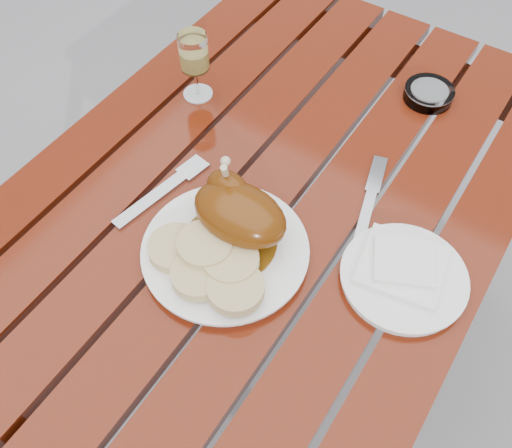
{
  "coord_description": "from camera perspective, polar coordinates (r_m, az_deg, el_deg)",
  "views": [
    {
      "loc": [
        0.34,
        -0.56,
        1.53
      ],
      "look_at": [
        0.04,
        -0.1,
        0.78
      ],
      "focal_mm": 40.0,
      "sensor_mm": 36.0,
      "label": 1
    }
  ],
  "objects": [
    {
      "name": "napkin",
      "position": [
        0.92,
        14.41,
        -4.06
      ],
      "size": [
        0.15,
        0.14,
        0.01
      ],
      "primitive_type": "cube",
      "rotation": [
        0.0,
        0.0,
        0.17
      ],
      "color": "white",
      "rests_on": "side_plate"
    },
    {
      "name": "table",
      "position": [
        1.33,
        1.06,
        -6.46
      ],
      "size": [
        0.8,
        1.2,
        0.75
      ],
      "primitive_type": "cube",
      "color": "maroon",
      "rests_on": "ground"
    },
    {
      "name": "knife",
      "position": [
        1.0,
        11.02,
        1.33
      ],
      "size": [
        0.07,
        0.19,
        0.01
      ],
      "primitive_type": "cube",
      "rotation": [
        0.0,
        0.0,
        0.26
      ],
      "color": "gray",
      "rests_on": "table"
    },
    {
      "name": "fork",
      "position": [
        1.01,
        -9.81,
        2.93
      ],
      "size": [
        0.05,
        0.19,
        0.01
      ],
      "primitive_type": "cube",
      "rotation": [
        0.0,
        0.0,
        -0.17
      ],
      "color": "gray",
      "rests_on": "table"
    },
    {
      "name": "side_plate",
      "position": [
        0.93,
        14.54,
        -5.23
      ],
      "size": [
        0.26,
        0.26,
        0.02
      ],
      "primitive_type": "cylinder",
      "rotation": [
        0.0,
        0.0,
        0.41
      ],
      "color": "white",
      "rests_on": "table"
    },
    {
      "name": "roast_duck",
      "position": [
        0.9,
        -1.86,
        1.25
      ],
      "size": [
        0.16,
        0.16,
        0.12
      ],
      "color": "#61380B",
      "rests_on": "dinner_plate"
    },
    {
      "name": "wine_glass",
      "position": [
        1.15,
        -6.11,
        15.4
      ],
      "size": [
        0.08,
        0.08,
        0.14
      ],
      "primitive_type": "cylinder",
      "rotation": [
        0.0,
        0.0,
        -0.43
      ],
      "color": "#CBBB5C",
      "rests_on": "table"
    },
    {
      "name": "ashtray",
      "position": [
        1.22,
        16.88,
        12.37
      ],
      "size": [
        0.12,
        0.12,
        0.02
      ],
      "primitive_type": "cylinder",
      "rotation": [
        0.0,
        0.0,
        0.32
      ],
      "color": "#B2B7BC",
      "rests_on": "table"
    },
    {
      "name": "dinner_plate",
      "position": [
        0.92,
        -3.08,
        -2.74
      ],
      "size": [
        0.33,
        0.33,
        0.02
      ],
      "primitive_type": "cylinder",
      "rotation": [
        0.0,
        0.0,
        0.27
      ],
      "color": "white",
      "rests_on": "table"
    },
    {
      "name": "ground",
      "position": [
        1.66,
        0.86,
        -12.84
      ],
      "size": [
        60.0,
        60.0,
        0.0
      ],
      "primitive_type": "plane",
      "color": "slate",
      "rests_on": "ground"
    },
    {
      "name": "bread_dumplings",
      "position": [
        0.88,
        -4.74,
        -3.91
      ],
      "size": [
        0.21,
        0.13,
        0.04
      ],
      "color": "#D0BD7F",
      "rests_on": "dinner_plate"
    }
  ]
}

